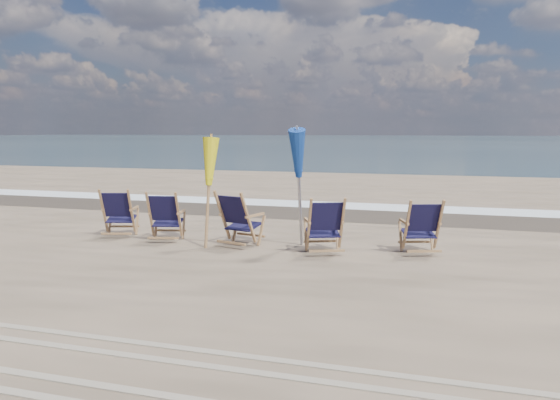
% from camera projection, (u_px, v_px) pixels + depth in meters
% --- Properties ---
extents(ocean, '(400.00, 400.00, 0.00)m').
position_uv_depth(ocean, '(435.00, 140.00, 128.91)').
color(ocean, '#344E57').
rests_on(ocean, ground).
extents(surf_foam, '(200.00, 1.40, 0.01)m').
position_uv_depth(surf_foam, '(343.00, 205.00, 15.32)').
color(surf_foam, silver).
rests_on(surf_foam, ground).
extents(wet_sand_strip, '(200.00, 2.60, 0.00)m').
position_uv_depth(wet_sand_strip, '(333.00, 213.00, 13.90)').
color(wet_sand_strip, '#42362A').
rests_on(wet_sand_strip, ground).
extents(tire_tracks, '(80.00, 1.30, 0.01)m').
position_uv_depth(tire_tracks, '(114.00, 369.00, 4.79)').
color(tire_tracks, gray).
rests_on(tire_tracks, ground).
extents(beach_chair_0, '(0.81, 0.86, 0.98)m').
position_uv_depth(beach_chair_0, '(132.00, 213.00, 10.67)').
color(beach_chair_0, black).
rests_on(beach_chair_0, ground).
extents(beach_chair_1, '(0.77, 0.83, 0.98)m').
position_uv_depth(beach_chair_1, '(179.00, 217.00, 10.23)').
color(beach_chair_1, black).
rests_on(beach_chair_1, ground).
extents(beach_chair_2, '(0.83, 0.89, 1.03)m').
position_uv_depth(beach_chair_2, '(248.00, 220.00, 9.62)').
color(beach_chair_2, black).
rests_on(beach_chair_2, ground).
extents(beach_chair_3, '(0.87, 0.91, 1.00)m').
position_uv_depth(beach_chair_3, '(342.00, 226.00, 9.18)').
color(beach_chair_3, black).
rests_on(beach_chair_3, ground).
extents(beach_chair_4, '(0.82, 0.86, 0.97)m').
position_uv_depth(beach_chair_4, '(439.00, 227.00, 9.14)').
color(beach_chair_4, black).
rests_on(beach_chair_4, ground).
extents(umbrella_yellow, '(0.30, 0.30, 1.95)m').
position_uv_depth(umbrella_yellow, '(208.00, 167.00, 9.69)').
color(umbrella_yellow, '#9C7146').
rests_on(umbrella_yellow, ground).
extents(umbrella_blue, '(0.30, 0.30, 2.19)m').
position_uv_depth(umbrella_blue, '(300.00, 155.00, 9.53)').
color(umbrella_blue, '#A5A5AD').
rests_on(umbrella_blue, ground).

